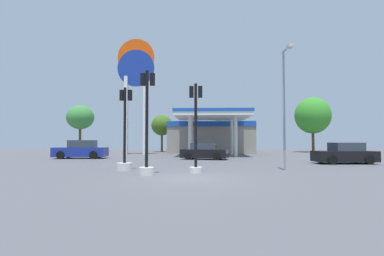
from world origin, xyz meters
The scene contains 14 objects.
ground_plane centered at (0.00, 0.00, 0.00)m, with size 90.00×90.00×0.00m, color #56565B.
gas_station centered at (1.45, 23.96, 2.25)m, with size 10.42×13.12×4.57m.
station_pole_sign centered at (-7.26, 21.17, 8.58)m, with size 4.26×0.56×13.35m.
car_0 centered at (-10.29, 13.43, 0.73)m, with size 4.65×2.35×1.61m.
car_1 centered at (10.20, 8.27, 0.65)m, with size 4.12×2.06×1.44m.
car_2 centered at (0.63, 12.48, 0.63)m, with size 4.15×2.52×1.39m.
traffic_signal_0 centered at (0.21, 2.15, 1.79)m, with size 0.65×0.68×4.39m.
traffic_signal_1 centered at (-1.99, 0.98, 1.73)m, with size 0.67×0.69×4.79m.
traffic_signal_2 centered at (-3.60, 3.18, 1.24)m, with size 0.83×0.83×4.41m.
tree_0 centered at (-16.71, 28.23, 4.80)m, with size 3.73×3.73×6.51m.
tree_1 centered at (-5.31, 28.88, 3.71)m, with size 2.96×2.96×5.16m.
tree_2 centered at (3.94, 28.80, 4.58)m, with size 3.56×3.56×6.20m.
tree_3 centered at (15.26, 28.05, 4.95)m, with size 4.71×4.71×7.41m.
corner_streetlamp centered at (4.91, 3.37, 3.92)m, with size 0.24×1.48×6.45m.
Camera 1 is at (0.62, -12.43, 1.58)m, focal length 27.74 mm.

